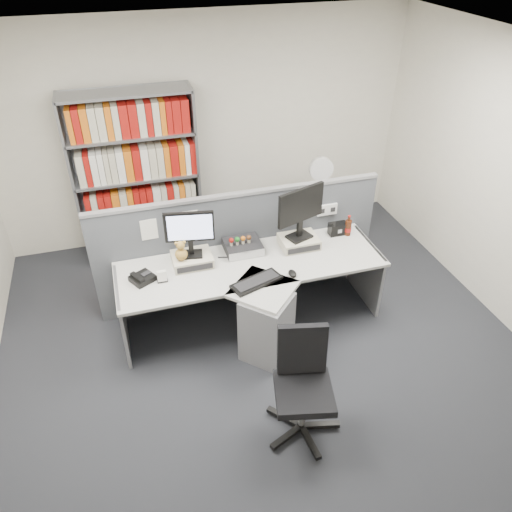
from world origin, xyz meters
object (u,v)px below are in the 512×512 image
object	(u,v)px
desk_phone	(142,278)
desk_calendar	(162,277)
speaker	(338,229)
desk_fan	(321,172)
monitor_right	(301,209)
shelving_unit	(137,180)
desk	(258,298)
mouse	(292,273)
keyboard	(257,282)
desktop_pc	(243,247)
cola_bottle	(348,228)
office_chair	(303,381)
filing_cabinet	(317,219)
monitor_left	(190,230)

from	to	relation	value
desk_phone	desk_calendar	xyz separation A→B (m)	(0.18, -0.06, 0.02)
speaker	desk_fan	distance (m)	0.96
desk_phone	speaker	xyz separation A→B (m)	(2.07, 0.23, 0.03)
monitor_right	shelving_unit	bearing A→B (deg)	134.77
desk	mouse	distance (m)	0.43
keyboard	mouse	bearing A→B (deg)	2.96
desktop_pc	shelving_unit	xyz separation A→B (m)	(-0.88, 1.39, 0.21)
cola_bottle	desk_phone	bearing A→B (deg)	-175.00
desk	speaker	xyz separation A→B (m)	(1.03, 0.48, 0.33)
keyboard	desk_phone	size ratio (longest dim) A/B	1.98
monitor_right	cola_bottle	size ratio (longest dim) A/B	2.38
desk_fan	office_chair	bearing A→B (deg)	-114.82
mouse	speaker	world-z (taller)	speaker
mouse	office_chair	bearing A→B (deg)	-105.24
shelving_unit	speaker	bearing A→B (deg)	-35.41
desktop_pc	mouse	distance (m)	0.63
desk_calendar	desk_fan	distance (m)	2.40
desk_calendar	office_chair	distance (m)	1.61
desk	shelving_unit	distance (m)	2.12
desk_phone	desk_calendar	bearing A→B (deg)	-17.50
keyboard	desk_fan	world-z (taller)	desk_fan
desk_phone	speaker	size ratio (longest dim) A/B	1.36
desk_calendar	shelving_unit	world-z (taller)	shelving_unit
keyboard	shelving_unit	bearing A→B (deg)	113.95
monitor_right	shelving_unit	size ratio (longest dim) A/B	0.27
mouse	filing_cabinet	bearing A→B (deg)	59.10
desk_phone	cola_bottle	distance (m)	2.17
desk	keyboard	world-z (taller)	keyboard
desk	desktop_pc	size ratio (longest dim) A/B	7.20
desktop_pc	office_chair	world-z (taller)	office_chair
cola_bottle	shelving_unit	bearing A→B (deg)	144.99
mouse	shelving_unit	bearing A→B (deg)	122.39
monitor_left	desk_phone	distance (m)	0.62
desk_calendar	monitor_left	bearing A→B (deg)	31.55
desk	office_chair	xyz separation A→B (m)	(0.03, -1.13, 0.05)
desktop_pc	desk_calendar	world-z (taller)	desk_calendar
keyboard	mouse	xyz separation A→B (m)	(0.36, 0.02, 0.01)
mouse	monitor_left	bearing A→B (deg)	152.20
monitor_left	cola_bottle	distance (m)	1.69
shelving_unit	office_chair	world-z (taller)	shelving_unit
desk	shelving_unit	bearing A→B (deg)	115.96
desktop_pc	desk_phone	bearing A→B (deg)	-168.09
cola_bottle	desk_fan	world-z (taller)	desk_fan
mouse	keyboard	bearing A→B (deg)	-177.04
desk_calendar	monitor_right	bearing A→B (deg)	7.86
monitor_left	monitor_right	size ratio (longest dim) A/B	0.86
mouse	office_chair	size ratio (longest dim) A/B	0.12
office_chair	desktop_pc	bearing A→B (deg)	91.77
keyboard	desk_fan	bearing A→B (deg)	50.27
cola_bottle	office_chair	world-z (taller)	office_chair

